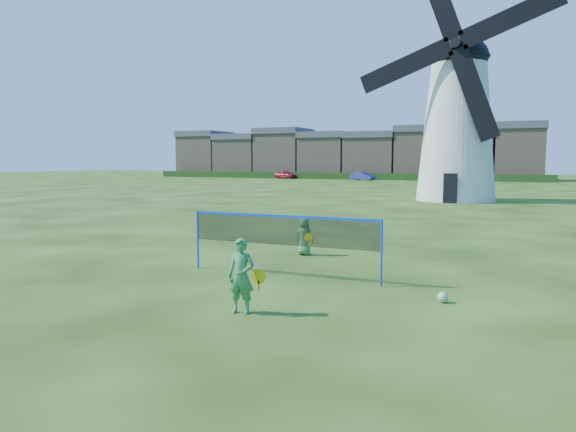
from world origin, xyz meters
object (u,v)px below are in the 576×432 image
(badminton_net, at_px, (283,231))
(play_ball, at_px, (443,297))
(windmill, at_px, (457,119))
(player_boy, at_px, (304,236))
(car_left, at_px, (286,175))
(car_right, at_px, (362,176))
(player_girl, at_px, (241,276))

(badminton_net, xyz_separation_m, play_ball, (4.02, -0.91, -1.03))
(windmill, relative_size, player_boy, 15.03)
(car_left, bearing_deg, player_boy, -141.57)
(car_left, height_order, car_right, car_left)
(badminton_net, distance_m, car_left, 71.06)
(play_ball, xyz_separation_m, car_right, (-20.35, 63.65, 0.48))
(badminton_net, xyz_separation_m, player_girl, (0.64, -3.26, -0.42))
(badminton_net, relative_size, play_ball, 22.95)
(player_girl, bearing_deg, badminton_net, 93.46)
(badminton_net, height_order, player_girl, badminton_net)
(play_ball, distance_m, car_right, 66.82)
(player_girl, relative_size, play_ball, 6.53)
(badminton_net, bearing_deg, car_left, 114.34)
(badminton_net, xyz_separation_m, car_right, (-16.33, 62.73, -0.55))
(windmill, bearing_deg, player_girl, -90.06)
(player_boy, bearing_deg, player_girl, 103.15)
(car_right, bearing_deg, play_ball, -145.62)
(windmill, bearing_deg, player_boy, -93.08)
(windmill, relative_size, car_left, 4.66)
(player_boy, bearing_deg, windmill, -91.72)
(player_girl, bearing_deg, car_right, 96.76)
(player_girl, distance_m, play_ball, 4.16)
(windmill, xyz_separation_m, badminton_net, (-0.67, -28.19, -4.65))
(play_ball, bearing_deg, player_boy, 139.66)
(player_boy, bearing_deg, play_ball, 141.02)
(windmill, distance_m, badminton_net, 28.58)
(windmill, height_order, car_right, windmill)
(player_girl, distance_m, car_right, 68.15)
(windmill, height_order, play_ball, windmill)
(badminton_net, bearing_deg, windmill, 88.64)
(player_boy, bearing_deg, badminton_net, 103.85)
(player_boy, distance_m, play_ball, 6.18)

